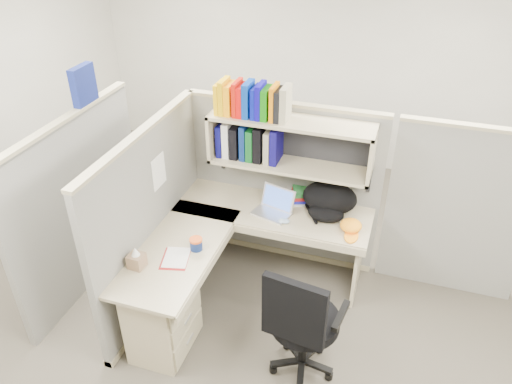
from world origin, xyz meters
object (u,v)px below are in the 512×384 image
(desk, at_px, (194,287))
(backpack, at_px, (328,201))
(laptop, at_px, (272,203))
(task_chair, at_px, (301,339))
(snack_canister, at_px, (196,244))

(desk, xyz_separation_m, backpack, (0.88, 0.93, 0.43))
(desk, xyz_separation_m, laptop, (0.41, 0.79, 0.40))
(task_chair, bearing_deg, snack_canister, 160.96)
(backpack, xyz_separation_m, snack_canister, (-0.90, -0.80, -0.09))
(desk, bearing_deg, snack_canister, 98.23)
(laptop, bearing_deg, task_chair, -46.64)
(desk, relative_size, task_chair, 1.61)
(backpack, bearing_deg, desk, -146.44)
(snack_canister, bearing_deg, desk, -81.77)
(snack_canister, bearing_deg, backpack, 41.61)
(laptop, xyz_separation_m, snack_canister, (-0.43, -0.66, -0.06))
(laptop, distance_m, task_chair, 1.21)
(backpack, bearing_deg, task_chair, -99.97)
(backpack, bearing_deg, laptop, -175.98)
(desk, distance_m, backpack, 1.35)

